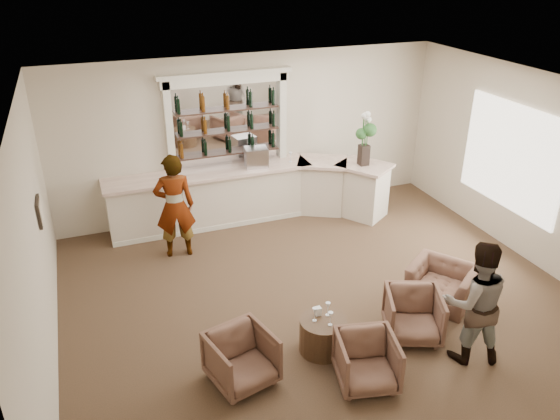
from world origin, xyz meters
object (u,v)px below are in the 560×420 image
object	(u,v)px
sommelier	(175,206)
armchair_left	(242,359)
armchair_far	(442,284)
flower_vase	(365,135)
armchair_center	(367,361)
armchair_right	(413,315)
bar_counter	(252,194)
cocktail_table	(323,335)
espresso_machine	(256,157)
guest	(475,303)

from	to	relation	value
sommelier	armchair_left	world-z (taller)	sommelier
armchair_far	flower_vase	xyz separation A→B (m)	(0.28, 3.21, 1.45)
armchair_center	armchair_right	bearing A→B (deg)	42.39
bar_counter	cocktail_table	distance (m)	4.24
bar_counter	espresso_machine	size ratio (longest dim) A/B	12.93
guest	armchair_far	xyz separation A→B (m)	(0.44, 1.23, -0.57)
espresso_machine	flower_vase	xyz separation A→B (m)	(2.05, -0.67, 0.43)
armchair_center	espresso_machine	size ratio (longest dim) A/B	1.73
armchair_far	flower_vase	world-z (taller)	flower_vase
flower_vase	armchair_far	bearing A→B (deg)	-94.96
armchair_right	bar_counter	bearing A→B (deg)	125.16
espresso_machine	armchair_far	bearing A→B (deg)	-56.89
sommelier	armchair_left	distance (m)	3.60
armchair_right	espresso_machine	size ratio (longest dim) A/B	1.79
armchair_left	armchair_far	size ratio (longest dim) A/B	0.82
armchair_left	flower_vase	world-z (taller)	flower_vase
cocktail_table	armchair_left	bearing A→B (deg)	-171.06
armchair_right	flower_vase	size ratio (longest dim) A/B	0.72
armchair_left	bar_counter	bearing A→B (deg)	56.06
sommelier	armchair_right	bearing A→B (deg)	133.56
armchair_center	armchair_far	size ratio (longest dim) A/B	0.79
sommelier	guest	world-z (taller)	sommelier
armchair_far	espresso_machine	distance (m)	4.39
armchair_center	armchair_far	distance (m)	2.32
bar_counter	flower_vase	bearing A→B (deg)	-15.54
armchair_center	cocktail_table	bearing A→B (deg)	120.61
cocktail_table	sommelier	size ratio (longest dim) A/B	0.34
cocktail_table	armchair_center	distance (m)	0.84
armchair_left	flower_vase	distance (m)	5.53
armchair_left	armchair_far	bearing A→B (deg)	-4.56
sommelier	armchair_far	bearing A→B (deg)	146.86
guest	armchair_center	distance (m)	1.64
sommelier	flower_vase	world-z (taller)	flower_vase
guest	cocktail_table	bearing A→B (deg)	-5.58
guest	armchair_far	size ratio (longest dim) A/B	1.84
espresso_machine	sommelier	bearing A→B (deg)	-144.67
armchair_right	espresso_machine	world-z (taller)	espresso_machine
sommelier	guest	xyz separation A→B (m)	(3.17, -4.18, -0.08)
sommelier	espresso_machine	xyz separation A→B (m)	(1.84, 0.93, 0.36)
espresso_machine	flower_vase	distance (m)	2.20
bar_counter	sommelier	bearing A→B (deg)	-153.26
bar_counter	guest	size ratio (longest dim) A/B	3.21
bar_counter	espresso_machine	bearing A→B (deg)	27.55
bar_counter	armchair_left	distance (m)	4.69
armchair_center	armchair_far	xyz separation A→B (m)	(1.99, 1.19, -0.03)
cocktail_table	bar_counter	bearing A→B (deg)	85.34
cocktail_table	flower_vase	world-z (taller)	flower_vase
armchair_far	cocktail_table	bearing A→B (deg)	-115.64
sommelier	armchair_right	size ratio (longest dim) A/B	2.45
cocktail_table	armchair_center	world-z (taller)	armchair_center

